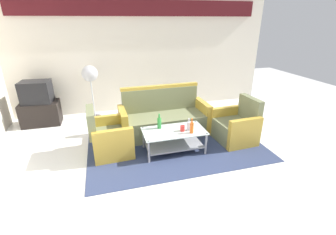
% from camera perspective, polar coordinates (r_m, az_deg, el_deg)
% --- Properties ---
extents(ground_plane, '(14.00, 14.00, 0.00)m').
position_cam_1_polar(ground_plane, '(3.88, 3.20, -12.39)').
color(ground_plane, white).
extents(wall_back, '(6.52, 0.19, 2.80)m').
position_cam_1_polar(wall_back, '(6.19, -5.87, 15.56)').
color(wall_back, silver).
rests_on(wall_back, ground).
extents(rug, '(3.22, 2.01, 0.01)m').
position_cam_1_polar(rug, '(4.51, 1.95, -6.86)').
color(rug, '#2D3856').
rests_on(rug, ground).
extents(couch, '(1.82, 0.79, 0.96)m').
position_cam_1_polar(couch, '(4.88, -0.98, -0.41)').
color(couch, '#6B704C').
rests_on(couch, rug).
extents(armchair_left, '(0.73, 0.79, 0.85)m').
position_cam_1_polar(armchair_left, '(4.30, -13.84, -4.88)').
color(armchair_left, '#6B704C').
rests_on(armchair_left, rug).
extents(armchair_right, '(0.74, 0.80, 0.85)m').
position_cam_1_polar(armchair_right, '(4.79, 16.07, -2.20)').
color(armchair_right, '#6B704C').
rests_on(armchair_right, rug).
extents(coffee_table, '(1.10, 0.60, 0.40)m').
position_cam_1_polar(coffee_table, '(4.24, 1.43, -4.86)').
color(coffee_table, silver).
rests_on(coffee_table, rug).
extents(bottle_green, '(0.07, 0.07, 0.28)m').
position_cam_1_polar(bottle_green, '(4.22, -2.10, -1.28)').
color(bottle_green, '#2D8C38').
rests_on(bottle_green, coffee_table).
extents(bottle_orange, '(0.07, 0.07, 0.27)m').
position_cam_1_polar(bottle_orange, '(4.07, 5.74, -2.41)').
color(bottle_orange, '#D85919').
rests_on(bottle_orange, coffee_table).
extents(bottle_clear, '(0.06, 0.06, 0.22)m').
position_cam_1_polar(bottle_clear, '(4.17, 5.02, -1.99)').
color(bottle_clear, silver).
rests_on(bottle_clear, coffee_table).
extents(cup, '(0.08, 0.08, 0.10)m').
position_cam_1_polar(cup, '(4.15, 3.51, -2.62)').
color(cup, red).
rests_on(cup, coffee_table).
extents(tv_stand, '(0.80, 0.50, 0.52)m').
position_cam_1_polar(tv_stand, '(6.06, -28.29, 0.89)').
color(tv_stand, black).
rests_on(tv_stand, ground).
extents(television, '(0.63, 0.49, 0.48)m').
position_cam_1_polar(television, '(5.92, -29.17, 5.40)').
color(television, black).
rests_on(television, tv_stand).
extents(pedestal_fan, '(0.36, 0.36, 1.27)m').
position_cam_1_polar(pedestal_fan, '(5.74, -18.27, 9.30)').
color(pedestal_fan, '#2D2D33').
rests_on(pedestal_fan, ground).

